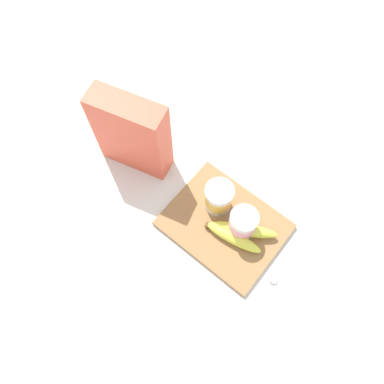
{
  "coord_description": "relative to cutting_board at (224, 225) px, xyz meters",
  "views": [
    {
      "loc": [
        0.14,
        -0.31,
        0.97
      ],
      "look_at": [
        -0.11,
        0.0,
        0.07
      ],
      "focal_mm": 35.52,
      "sensor_mm": 36.0,
      "label": 1
    }
  ],
  "objects": [
    {
      "name": "ground_plane",
      "position": [
        0.0,
        0.0,
        -0.01
      ],
      "size": [
        2.4,
        2.4,
        0.0
      ],
      "primitive_type": "plane",
      "color": "silver"
    },
    {
      "name": "cutting_board",
      "position": [
        0.0,
        0.0,
        0.0
      ],
      "size": [
        0.3,
        0.24,
        0.02
      ],
      "primitive_type": "cube",
      "color": "olive",
      "rests_on": "ground_plane"
    },
    {
      "name": "banana_bunch",
      "position": [
        0.05,
        -0.0,
        0.03
      ],
      "size": [
        0.17,
        0.12,
        0.04
      ],
      "color": "#DBDE47",
      "rests_on": "cutting_board"
    },
    {
      "name": "yogurt_cup_front",
      "position": [
        -0.05,
        0.03,
        0.05
      ],
      "size": [
        0.08,
        0.08,
        0.1
      ],
      "color": "white",
      "rests_on": "cutting_board"
    },
    {
      "name": "yogurt_cup_back",
      "position": [
        0.04,
        0.01,
        0.05
      ],
      "size": [
        0.07,
        0.07,
        0.09
      ],
      "color": "white",
      "rests_on": "cutting_board"
    },
    {
      "name": "cereal_box",
      "position": [
        -0.32,
        0.01,
        0.12
      ],
      "size": [
        0.21,
        0.12,
        0.26
      ],
      "primitive_type": "cube",
      "rotation": [
        0.0,
        0.0,
        3.4
      ],
      "color": "#D85138",
      "rests_on": "ground_plane"
    },
    {
      "name": "spoon",
      "position": [
        0.2,
        -0.05,
        -0.0
      ],
      "size": [
        0.12,
        0.09,
        0.01
      ],
      "color": "silver",
      "rests_on": "ground_plane"
    }
  ]
}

